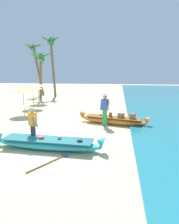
{
  "coord_description": "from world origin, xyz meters",
  "views": [
    {
      "loc": [
        3.02,
        -7.95,
        3.02
      ],
      "look_at": [
        1.52,
        2.38,
        0.9
      ],
      "focal_mm": 32.52,
      "sensor_mm": 36.0,
      "label": 1
    }
  ],
  "objects_px": {
    "palm_tree_leaning_seaward": "(41,60)",
    "paddle": "(54,160)",
    "boat_cyan_foreground": "(48,143)",
    "palm_tree_mid_cluster": "(34,52)",
    "palm_tree_tall_inland": "(51,47)",
    "person_tourist_customer": "(33,124)",
    "boat_orange_midground": "(113,120)",
    "person_vendor_hatted": "(105,107)"
  },
  "relations": [
    {
      "from": "palm_tree_leaning_seaward",
      "to": "paddle",
      "type": "height_order",
      "value": "palm_tree_leaning_seaward"
    },
    {
      "from": "boat_cyan_foreground",
      "to": "person_tourist_customer",
      "type": "distance_m",
      "value": 1.08
    },
    {
      "from": "boat_cyan_foreground",
      "to": "palm_tree_tall_inland",
      "type": "bearing_deg",
      "value": 107.71
    },
    {
      "from": "boat_orange_midground",
      "to": "paddle",
      "type": "xyz_separation_m",
      "value": [
        -1.87,
        -5.24,
        -0.22
      ]
    },
    {
      "from": "person_tourist_customer",
      "to": "palm_tree_tall_inland",
      "type": "relative_size",
      "value": 0.22
    },
    {
      "from": "paddle",
      "to": "palm_tree_leaning_seaward",
      "type": "bearing_deg",
      "value": 112.32
    },
    {
      "from": "palm_tree_leaning_seaward",
      "to": "paddle",
      "type": "bearing_deg",
      "value": -67.68
    },
    {
      "from": "palm_tree_mid_cluster",
      "to": "person_tourist_customer",
      "type": "bearing_deg",
      "value": -67.62
    },
    {
      "from": "person_vendor_hatted",
      "to": "person_tourist_customer",
      "type": "height_order",
      "value": "person_vendor_hatted"
    },
    {
      "from": "person_tourist_customer",
      "to": "paddle",
      "type": "distance_m",
      "value": 2.14
    },
    {
      "from": "paddle",
      "to": "person_tourist_customer",
      "type": "bearing_deg",
      "value": 132.68
    },
    {
      "from": "palm_tree_leaning_seaward",
      "to": "person_tourist_customer",
      "type": "bearing_deg",
      "value": -70.31
    },
    {
      "from": "boat_cyan_foreground",
      "to": "palm_tree_mid_cluster",
      "type": "distance_m",
      "value": 19.58
    },
    {
      "from": "palm_tree_leaning_seaward",
      "to": "boat_orange_midground",
      "type": "bearing_deg",
      "value": -51.1
    },
    {
      "from": "boat_orange_midground",
      "to": "person_vendor_hatted",
      "type": "xyz_separation_m",
      "value": [
        -0.47,
        -0.49,
        0.82
      ]
    },
    {
      "from": "paddle",
      "to": "person_vendor_hatted",
      "type": "bearing_deg",
      "value": 73.64
    },
    {
      "from": "person_vendor_hatted",
      "to": "palm_tree_tall_inland",
      "type": "distance_m",
      "value": 15.41
    },
    {
      "from": "boat_orange_midground",
      "to": "paddle",
      "type": "height_order",
      "value": "boat_orange_midground"
    },
    {
      "from": "palm_tree_leaning_seaward",
      "to": "paddle",
      "type": "xyz_separation_m",
      "value": [
        6.31,
        -15.38,
        -4.19
      ]
    },
    {
      "from": "palm_tree_tall_inland",
      "to": "person_vendor_hatted",
      "type": "bearing_deg",
      "value": -60.51
    },
    {
      "from": "boat_cyan_foreground",
      "to": "palm_tree_tall_inland",
      "type": "relative_size",
      "value": 0.64
    },
    {
      "from": "boat_cyan_foreground",
      "to": "boat_orange_midground",
      "type": "bearing_deg",
      "value": 59.89
    },
    {
      "from": "boat_orange_midground",
      "to": "palm_tree_tall_inland",
      "type": "relative_size",
      "value": 0.57
    },
    {
      "from": "person_vendor_hatted",
      "to": "boat_orange_midground",
      "type": "bearing_deg",
      "value": 46.08
    },
    {
      "from": "person_tourist_customer",
      "to": "palm_tree_mid_cluster",
      "type": "relative_size",
      "value": 0.25
    },
    {
      "from": "palm_tree_tall_inland",
      "to": "palm_tree_leaning_seaward",
      "type": "relative_size",
      "value": 1.38
    },
    {
      "from": "person_vendor_hatted",
      "to": "palm_tree_mid_cluster",
      "type": "xyz_separation_m",
      "value": [
        -9.67,
        13.57,
        4.19
      ]
    },
    {
      "from": "boat_cyan_foreground",
      "to": "person_tourist_customer",
      "type": "xyz_separation_m",
      "value": [
        -0.75,
        0.4,
        0.66
      ]
    },
    {
      "from": "person_tourist_customer",
      "to": "palm_tree_leaning_seaward",
      "type": "bearing_deg",
      "value": 109.69
    },
    {
      "from": "palm_tree_mid_cluster",
      "to": "palm_tree_leaning_seaward",
      "type": "bearing_deg",
      "value": -56.27
    },
    {
      "from": "person_vendor_hatted",
      "to": "palm_tree_tall_inland",
      "type": "relative_size",
      "value": 0.26
    },
    {
      "from": "boat_cyan_foreground",
      "to": "paddle",
      "type": "height_order",
      "value": "boat_cyan_foreground"
    },
    {
      "from": "person_tourist_customer",
      "to": "palm_tree_mid_cluster",
      "type": "xyz_separation_m",
      "value": [
        -6.95,
        16.88,
        4.36
      ]
    },
    {
      "from": "boat_cyan_foreground",
      "to": "palm_tree_leaning_seaward",
      "type": "distance_m",
      "value": 15.95
    },
    {
      "from": "boat_orange_midground",
      "to": "boat_cyan_foreground",
      "type": "bearing_deg",
      "value": -120.11
    },
    {
      "from": "boat_cyan_foreground",
      "to": "paddle",
      "type": "relative_size",
      "value": 2.86
    },
    {
      "from": "boat_cyan_foreground",
      "to": "boat_orange_midground",
      "type": "distance_m",
      "value": 4.86
    },
    {
      "from": "palm_tree_mid_cluster",
      "to": "paddle",
      "type": "bearing_deg",
      "value": -65.69
    },
    {
      "from": "person_tourist_customer",
      "to": "paddle",
      "type": "xyz_separation_m",
      "value": [
        1.32,
        -1.44,
        -0.87
      ]
    },
    {
      "from": "boat_orange_midground",
      "to": "palm_tree_mid_cluster",
      "type": "xyz_separation_m",
      "value": [
        -10.14,
        13.08,
        5.01
      ]
    },
    {
      "from": "palm_tree_tall_inland",
      "to": "palm_tree_leaning_seaward",
      "type": "distance_m",
      "value": 2.67
    },
    {
      "from": "paddle",
      "to": "palm_tree_mid_cluster",
      "type": "bearing_deg",
      "value": 114.31
    }
  ]
}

